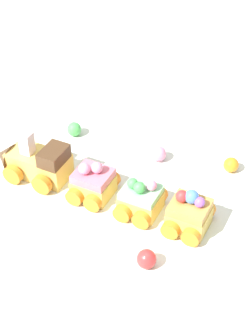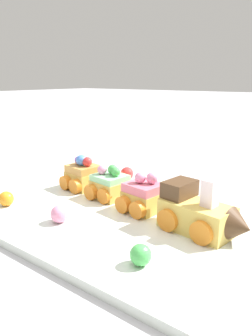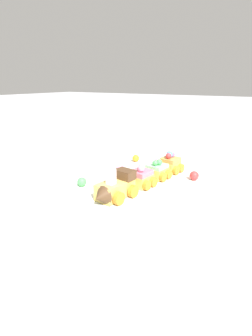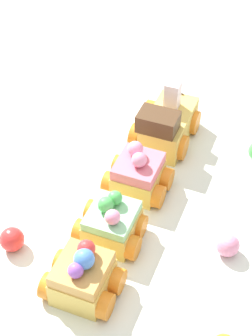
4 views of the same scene
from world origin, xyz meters
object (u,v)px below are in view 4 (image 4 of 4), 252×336
cake_car_mint (112,224)px  cake_car_caramel (83,277)px  gumball_pink (228,245)px  cake_train_locomotive (167,120)px  cake_car_strawberry (138,175)px  gumball_red (12,239)px

cake_car_mint → cake_car_caramel: size_ratio=1.00×
cake_car_caramel → gumball_pink: size_ratio=3.07×
cake_train_locomotive → cake_car_mint: (-0.19, 0.03, -0.00)m
cake_car_mint → gumball_pink: (0.01, -0.13, -0.01)m
cake_car_strawberry → cake_car_mint: (-0.08, 0.01, -0.00)m
cake_car_mint → cake_car_caramel: (-0.08, 0.01, 0.00)m
cake_car_mint → cake_car_strawberry: bearing=0.1°
gumball_red → gumball_pink: same height
gumball_pink → cake_car_strawberry: bearing=58.2°
cake_car_strawberry → cake_car_mint: 0.08m
cake_car_strawberry → cake_car_mint: bearing=-179.9°
cake_train_locomotive → cake_car_caramel: (-0.26, 0.03, -0.00)m
gumball_pink → gumball_red: bearing=102.1°
cake_car_strawberry → cake_car_mint: cake_car_strawberry is taller
cake_car_caramel → gumball_pink: cake_car_caramel is taller
cake_car_strawberry → cake_train_locomotive: bearing=-0.1°
cake_train_locomotive → cake_car_strawberry: (-0.11, 0.01, -0.00)m
cake_car_mint → gumball_pink: bearing=-78.4°
cake_car_mint → gumball_red: (-0.04, 0.10, -0.01)m
cake_car_mint → gumball_pink: cake_car_mint is taller
gumball_red → cake_car_caramel: bearing=-111.4°
cake_car_strawberry → cake_car_caramel: 0.16m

